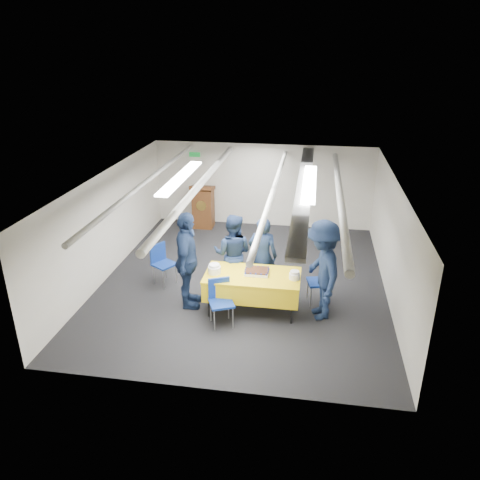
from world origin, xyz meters
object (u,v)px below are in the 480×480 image
object	(u,v)px
chair_left	(161,260)
sailor_d	(322,270)
chair_near	(220,297)
serving_table	(252,284)
sheet_cake	(257,271)
sailor_b	(233,254)
sailor_c	(187,261)
podium	(203,206)
sailor_a	(263,256)
chair_right	(323,278)

from	to	relation	value
chair_left	sailor_d	size ratio (longest dim) A/B	0.45
chair_near	serving_table	bearing A→B (deg)	44.75
sheet_cake	sailor_b	size ratio (longest dim) A/B	0.28
sailor_c	podium	bearing A→B (deg)	1.95
chair_near	sheet_cake	bearing A→B (deg)	44.49
chair_near	sailor_a	size ratio (longest dim) A/B	0.53
sailor_a	sailor_c	bearing A→B (deg)	32.42
sailor_c	chair_right	bearing A→B (deg)	-85.70
chair_near	chair_left	size ratio (longest dim) A/B	1.00
sailor_b	sailor_d	distance (m)	1.92
serving_table	sailor_c	distance (m)	1.32
sailor_d	sailor_b	bearing A→B (deg)	-126.91
chair_right	chair_left	size ratio (longest dim) A/B	1.00
chair_right	sailor_b	world-z (taller)	sailor_b
sailor_b	podium	bearing A→B (deg)	-63.43
sheet_cake	chair_right	size ratio (longest dim) A/B	0.53
sheet_cake	chair_near	bearing A→B (deg)	-135.51
serving_table	chair_right	size ratio (longest dim) A/B	2.07
sailor_b	sailor_d	bearing A→B (deg)	162.30
podium	chair_left	bearing A→B (deg)	-92.08
sailor_b	chair_left	bearing A→B (deg)	-0.35
sheet_cake	sailor_a	world-z (taller)	sailor_a
serving_table	sailor_d	xyz separation A→B (m)	(1.28, 0.00, 0.40)
serving_table	sailor_a	bearing A→B (deg)	82.11
sailor_a	sailor_b	size ratio (longest dim) A/B	0.98
podium	sailor_c	size ratio (longest dim) A/B	0.65
chair_right	serving_table	bearing A→B (deg)	-158.67
chair_near	sailor_b	distance (m)	1.27
chair_right	sailor_d	bearing A→B (deg)	-95.45
chair_right	sailor_d	distance (m)	0.67
chair_right	sailor_b	distance (m)	1.87
sheet_cake	chair_right	xyz separation A→B (m)	(1.25, 0.45, -0.28)
sailor_a	sailor_d	distance (m)	1.40
sailor_a	chair_left	bearing A→B (deg)	0.78
chair_near	chair_left	world-z (taller)	same
chair_near	sailor_a	xyz separation A→B (m)	(0.62, 1.26, 0.29)
sheet_cake	chair_near	world-z (taller)	chair_near
sheet_cake	chair_near	size ratio (longest dim) A/B	0.53
chair_right	chair_near	bearing A→B (deg)	-150.78
sheet_cake	sailor_a	distance (m)	0.68
sheet_cake	sailor_d	size ratio (longest dim) A/B	0.24
chair_left	sailor_c	bearing A→B (deg)	-46.35
chair_right	sailor_d	world-z (taller)	sailor_d
chair_left	sailor_a	xyz separation A→B (m)	(2.17, -0.09, 0.29)
sailor_a	sailor_b	world-z (taller)	sailor_b
sailor_a	sailor_d	world-z (taller)	sailor_d
podium	chair_left	distance (m)	3.37
chair_near	chair_right	world-z (taller)	same
chair_right	sailor_d	xyz separation A→B (m)	(-0.05, -0.52, 0.43)
sailor_c	chair_left	bearing A→B (deg)	36.31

